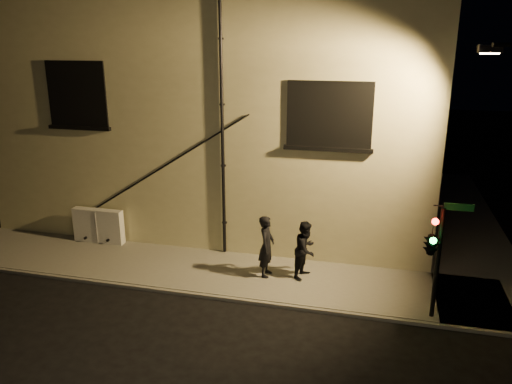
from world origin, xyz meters
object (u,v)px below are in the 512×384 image
(pedestrian_a, at_px, (267,246))
(traffic_signal, at_px, (432,243))
(pedestrian_b, at_px, (306,249))
(utility_cabinet, at_px, (99,226))

(pedestrian_a, height_order, traffic_signal, traffic_signal)
(pedestrian_b, distance_m, traffic_signal, 3.98)
(traffic_signal, bearing_deg, utility_cabinet, 167.25)
(utility_cabinet, height_order, traffic_signal, traffic_signal)
(utility_cabinet, xyz_separation_m, traffic_signal, (11.11, -2.51, 1.51))
(pedestrian_a, bearing_deg, traffic_signal, -105.00)
(utility_cabinet, bearing_deg, pedestrian_a, -9.90)
(utility_cabinet, height_order, pedestrian_b, pedestrian_b)
(pedestrian_b, bearing_deg, pedestrian_a, 118.43)
(utility_cabinet, bearing_deg, pedestrian_b, -6.76)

